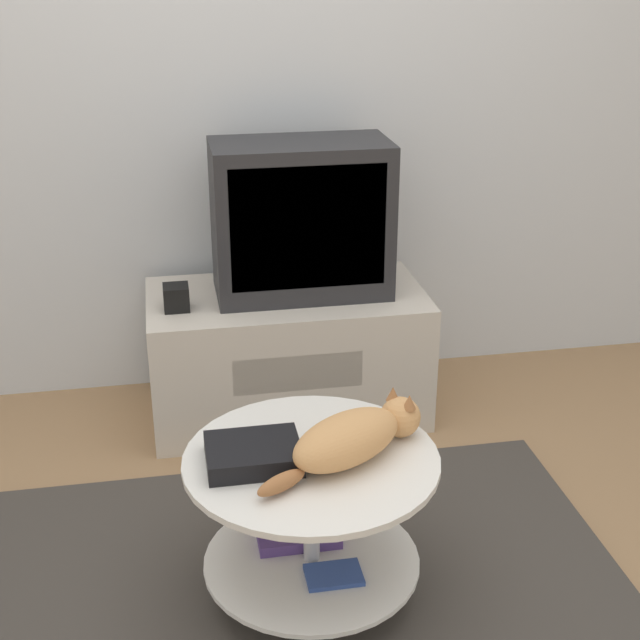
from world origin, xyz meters
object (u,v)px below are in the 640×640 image
tv (301,219)px  cat (354,436)px  speaker (176,298)px  dvd_box (253,454)px

tv → cat: 1.13m
speaker → dvd_box: speaker is taller
tv → speaker: 0.52m
tv → dvd_box: (-0.30, -1.08, -0.28)m
dvd_box → cat: cat is taller
tv → dvd_box: size_ratio=2.61×
tv → speaker: tv is taller
dvd_box → cat: (0.26, -0.02, 0.04)m
dvd_box → tv: bearing=74.4°
tv → cat: bearing=-92.4°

